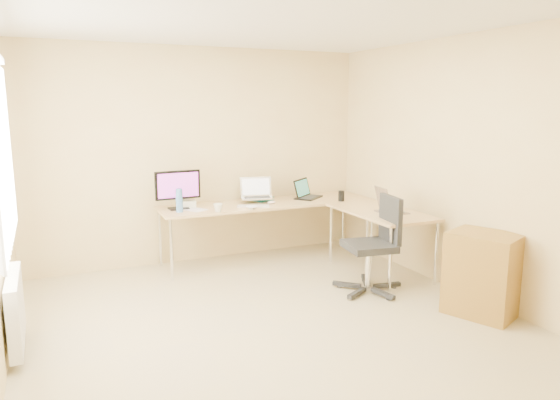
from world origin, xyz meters
name	(u,v)px	position (x,y,z in m)	size (l,w,h in m)	color
floor	(275,326)	(0.00, 0.00, 0.00)	(4.50, 4.50, 0.00)	tan
ceiling	(275,16)	(0.00, 0.00, 2.60)	(4.50, 4.50, 0.00)	white
wall_back	(200,156)	(0.00, 2.25, 1.30)	(4.50, 4.50, 0.00)	beige
wall_front	(481,245)	(0.00, -2.25, 1.30)	(4.50, 4.50, 0.00)	beige
wall_right	(466,167)	(2.10, 0.00, 1.30)	(4.50, 4.50, 0.00)	beige
desk_main	(268,231)	(0.72, 1.85, 0.36)	(2.65, 0.70, 0.73)	tan
desk_return	(380,242)	(1.70, 0.85, 0.36)	(0.70, 1.30, 0.73)	tan
monitor	(178,190)	(-0.37, 1.91, 0.95)	(0.52, 0.17, 0.45)	black
book_stack	(260,198)	(0.70, 2.04, 0.75)	(0.21, 0.29, 0.05)	#1B665F
laptop_center	(257,188)	(0.61, 1.92, 0.90)	(0.39, 0.30, 0.25)	silver
laptop_black	(309,189)	(1.33, 1.91, 0.85)	(0.39, 0.29, 0.25)	black
keyboard	(253,206)	(0.46, 1.67, 0.74)	(0.38, 0.11, 0.02)	silver
mouse	(272,202)	(0.73, 1.75, 0.75)	(0.10, 0.07, 0.04)	beige
mug	(218,208)	(-0.01, 1.55, 0.78)	(0.10, 0.10, 0.10)	silver
cd_stack	(252,208)	(0.40, 1.55, 0.75)	(0.12, 0.12, 0.03)	white
water_bottle	(179,200)	(-0.40, 1.73, 0.86)	(0.08, 0.08, 0.27)	#4476B2
papers	(194,210)	(-0.22, 1.78, 0.73)	(0.19, 0.27, 0.01)	silver
white_box	(186,204)	(-0.26, 1.97, 0.77)	(0.21, 0.16, 0.08)	white
desk_fan	(184,195)	(-0.26, 2.05, 0.87)	(0.21, 0.21, 0.27)	silver
black_cup	(341,196)	(1.60, 1.55, 0.79)	(0.08, 0.08, 0.13)	black
laptop_return	(392,202)	(1.74, 0.71, 0.85)	(0.28, 0.36, 0.24)	#9995AD
office_chair	(369,245)	(1.23, 0.39, 0.50)	(0.60, 0.60, 1.01)	#242424
cabinet	(483,276)	(1.85, -0.54, 0.36)	(0.48, 0.59, 0.82)	brown
radiator	(16,310)	(-2.03, 0.40, 0.35)	(0.09, 0.80, 0.55)	white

